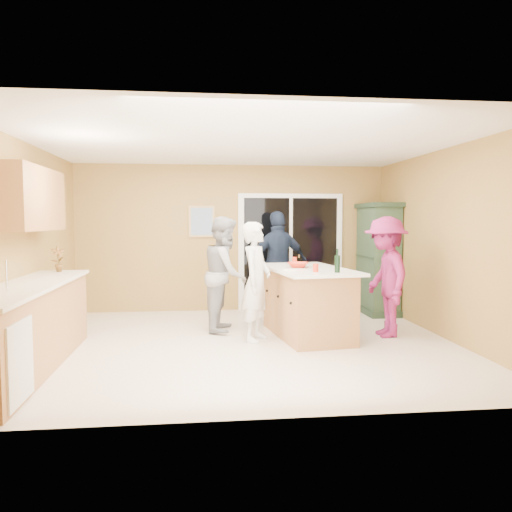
{
  "coord_description": "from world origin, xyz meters",
  "views": [
    {
      "loc": [
        -0.59,
        -6.43,
        1.63
      ],
      "look_at": [
        0.15,
        0.1,
        1.15
      ],
      "focal_mm": 35.0,
      "sensor_mm": 36.0,
      "label": 1
    }
  ],
  "objects": [
    {
      "name": "floor",
      "position": [
        0.0,
        0.0,
        0.0
      ],
      "size": [
        5.5,
        5.5,
        0.0
      ],
      "primitive_type": "plane",
      "color": "silver",
      "rests_on": "ground"
    },
    {
      "name": "ceiling",
      "position": [
        0.0,
        0.0,
        2.6
      ],
      "size": [
        5.5,
        5.0,
        0.1
      ],
      "primitive_type": "cube",
      "color": "white",
      "rests_on": "wall_back"
    },
    {
      "name": "wall_back",
      "position": [
        0.0,
        2.5,
        1.3
      ],
      "size": [
        5.5,
        0.1,
        2.6
      ],
      "primitive_type": "cube",
      "color": "tan",
      "rests_on": "ground"
    },
    {
      "name": "wall_front",
      "position": [
        0.0,
        -2.5,
        1.3
      ],
      "size": [
        5.5,
        0.1,
        2.6
      ],
      "primitive_type": "cube",
      "color": "tan",
      "rests_on": "ground"
    },
    {
      "name": "wall_left",
      "position": [
        -2.75,
        0.0,
        1.3
      ],
      "size": [
        0.1,
        5.0,
        2.6
      ],
      "primitive_type": "cube",
      "color": "tan",
      "rests_on": "ground"
    },
    {
      "name": "wall_right",
      "position": [
        2.75,
        0.0,
        1.3
      ],
      "size": [
        0.1,
        5.0,
        2.6
      ],
      "primitive_type": "cube",
      "color": "tan",
      "rests_on": "ground"
    },
    {
      "name": "left_cabinet_run",
      "position": [
        -2.45,
        -1.05,
        0.46
      ],
      "size": [
        0.65,
        3.05,
        1.24
      ],
      "color": "#A97142",
      "rests_on": "floor"
    },
    {
      "name": "upper_cabinets",
      "position": [
        -2.58,
        -0.2,
        1.88
      ],
      "size": [
        0.35,
        1.6,
        0.75
      ],
      "primitive_type": "cube",
      "color": "#A97142",
      "rests_on": "wall_left"
    },
    {
      "name": "sliding_door",
      "position": [
        1.05,
        2.46,
        1.05
      ],
      "size": [
        1.9,
        0.07,
        2.1
      ],
      "color": "white",
      "rests_on": "floor"
    },
    {
      "name": "framed_picture",
      "position": [
        -0.55,
        2.48,
        1.6
      ],
      "size": [
        0.46,
        0.04,
        0.56
      ],
      "color": "tan",
      "rests_on": "wall_back"
    },
    {
      "name": "kitchen_island",
      "position": [
        0.9,
        0.35,
        0.45
      ],
      "size": [
        1.22,
        1.94,
        0.96
      ],
      "rotation": [
        0.0,
        0.0,
        0.13
      ],
      "color": "#A97142",
      "rests_on": "floor"
    },
    {
      "name": "green_hutch",
      "position": [
        2.49,
        1.9,
        0.93
      ],
      "size": [
        0.55,
        1.04,
        1.91
      ],
      "color": "#203423",
      "rests_on": "floor"
    },
    {
      "name": "woman_white",
      "position": [
        0.16,
        0.18,
        0.8
      ],
      "size": [
        0.59,
        0.69,
        1.6
      ],
      "primitive_type": "imported",
      "rotation": [
        0.0,
        0.0,
        1.14
      ],
      "color": "silver",
      "rests_on": "floor"
    },
    {
      "name": "woman_grey",
      "position": [
        -0.22,
        0.86,
        0.84
      ],
      "size": [
        0.77,
        0.92,
        1.68
      ],
      "primitive_type": "imported",
      "rotation": [
        0.0,
        0.0,
        1.39
      ],
      "color": "#A5A5A8",
      "rests_on": "floor"
    },
    {
      "name": "woman_navy",
      "position": [
        0.73,
        1.82,
        0.89
      ],
      "size": [
        1.11,
        0.66,
        1.78
      ],
      "primitive_type": "imported",
      "rotation": [
        0.0,
        0.0,
        3.37
      ],
      "color": "#182236",
      "rests_on": "floor"
    },
    {
      "name": "woman_magenta",
      "position": [
        1.99,
        0.22,
        0.84
      ],
      "size": [
        0.65,
        1.1,
        1.67
      ],
      "primitive_type": "imported",
      "rotation": [
        0.0,
        0.0,
        -1.59
      ],
      "color": "#8B1E48",
      "rests_on": "floor"
    },
    {
      "name": "serving_bowl",
      "position": [
        0.78,
        0.44,
        1.0
      ],
      "size": [
        0.37,
        0.37,
        0.07
      ],
      "primitive_type": "imported",
      "rotation": [
        0.0,
        0.0,
        -0.33
      ],
      "color": "red",
      "rests_on": "kitchen_island"
    },
    {
      "name": "tulip_vase",
      "position": [
        -2.45,
        0.38,
        1.11
      ],
      "size": [
        0.22,
        0.19,
        0.34
      ],
      "primitive_type": "imported",
      "rotation": [
        0.0,
        0.0,
        0.42
      ],
      "color": "#AD1D11",
      "rests_on": "left_cabinet_run"
    },
    {
      "name": "tumbler_near",
      "position": [
        0.84,
        0.97,
        1.01
      ],
      "size": [
        0.08,
        0.08,
        0.1
      ],
      "primitive_type": "cylinder",
      "rotation": [
        0.0,
        0.0,
        0.13
      ],
      "color": "red",
      "rests_on": "kitchen_island"
    },
    {
      "name": "tumbler_far",
      "position": [
        0.88,
        -0.21,
        1.01
      ],
      "size": [
        0.08,
        0.08,
        0.11
      ],
      "primitive_type": "cylinder",
      "rotation": [
        0.0,
        0.0,
        -0.08
      ],
      "color": "red",
      "rests_on": "kitchen_island"
    },
    {
      "name": "wine_bottle",
      "position": [
        1.14,
        -0.29,
        1.08
      ],
      "size": [
        0.07,
        0.07,
        0.3
      ],
      "rotation": [
        0.0,
        0.0,
        -0.2
      ],
      "color": "black",
      "rests_on": "kitchen_island"
    },
    {
      "name": "white_plate",
      "position": [
        0.61,
        0.09,
        0.97
      ],
      "size": [
        0.22,
        0.22,
        0.01
      ],
      "primitive_type": "cylinder",
      "rotation": [
        0.0,
        0.0,
        -0.16
      ],
      "color": "white",
      "rests_on": "kitchen_island"
    }
  ]
}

